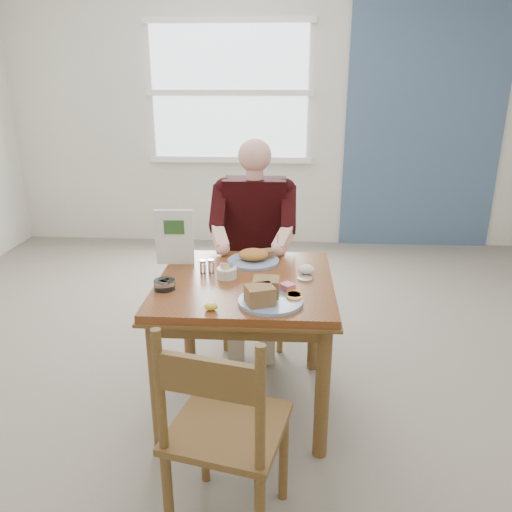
# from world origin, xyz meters

# --- Properties ---
(floor) EXTENTS (6.00, 6.00, 0.00)m
(floor) POSITION_xyz_m (0.00, 0.00, 0.00)
(floor) COLOR slate
(floor) RESTS_ON ground
(wall_back) EXTENTS (5.50, 0.00, 5.50)m
(wall_back) POSITION_xyz_m (0.00, 3.00, 1.40)
(wall_back) COLOR beige
(wall_back) RESTS_ON ground
(accent_panel) EXTENTS (1.60, 0.02, 2.80)m
(accent_panel) POSITION_xyz_m (1.60, 2.98, 1.40)
(accent_panel) COLOR #405878
(accent_panel) RESTS_ON ground
(lemon_wedge) EXTENTS (0.08, 0.07, 0.03)m
(lemon_wedge) POSITION_xyz_m (-0.12, -0.37, 0.77)
(lemon_wedge) COLOR yellow
(lemon_wedge) RESTS_ON table
(napkin) EXTENTS (0.09, 0.08, 0.05)m
(napkin) POSITION_xyz_m (0.32, 0.10, 0.78)
(napkin) COLOR white
(napkin) RESTS_ON table
(metal_dish) EXTENTS (0.09, 0.09, 0.01)m
(metal_dish) POSITION_xyz_m (0.31, 0.02, 0.75)
(metal_dish) COLOR silver
(metal_dish) RESTS_ON table
(window) EXTENTS (1.72, 0.04, 1.42)m
(window) POSITION_xyz_m (-0.40, 2.97, 1.60)
(window) COLOR white
(window) RESTS_ON wall_back
(table) EXTENTS (0.92, 0.92, 0.75)m
(table) POSITION_xyz_m (0.00, 0.00, 0.64)
(table) COLOR brown
(table) RESTS_ON ground
(chair_far) EXTENTS (0.42, 0.42, 0.95)m
(chair_far) POSITION_xyz_m (0.00, 0.80, 0.48)
(chair_far) COLOR brown
(chair_far) RESTS_ON ground
(chair_near) EXTENTS (0.50, 0.50, 0.95)m
(chair_near) POSITION_xyz_m (-0.01, -0.85, 0.48)
(chair_near) COLOR brown
(chair_near) RESTS_ON ground
(diner) EXTENTS (0.53, 0.56, 1.39)m
(diner) POSITION_xyz_m (0.00, 0.71, 0.81)
(diner) COLOR tan
(diner) RESTS_ON chair_far
(near_plate) EXTENTS (0.36, 0.36, 0.10)m
(near_plate) POSITION_xyz_m (0.13, -0.27, 0.79)
(near_plate) COLOR white
(near_plate) RESTS_ON table
(far_plate) EXTENTS (0.37, 0.37, 0.08)m
(far_plate) POSITION_xyz_m (0.03, 0.27, 0.78)
(far_plate) COLOR white
(far_plate) RESTS_ON table
(caddy) EXTENTS (0.11, 0.11, 0.08)m
(caddy) POSITION_xyz_m (-0.10, 0.02, 0.78)
(caddy) COLOR white
(caddy) RESTS_ON table
(shakers) EXTENTS (0.08, 0.05, 0.08)m
(shakers) POSITION_xyz_m (-0.21, 0.08, 0.79)
(shakers) COLOR white
(shakers) RESTS_ON table
(creamer) EXTENTS (0.13, 0.13, 0.05)m
(creamer) POSITION_xyz_m (-0.39, -0.15, 0.77)
(creamer) COLOR white
(creamer) RESTS_ON table
(menu) EXTENTS (0.21, 0.03, 0.31)m
(menu) POSITION_xyz_m (-0.41, 0.21, 0.91)
(menu) COLOR white
(menu) RESTS_ON table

